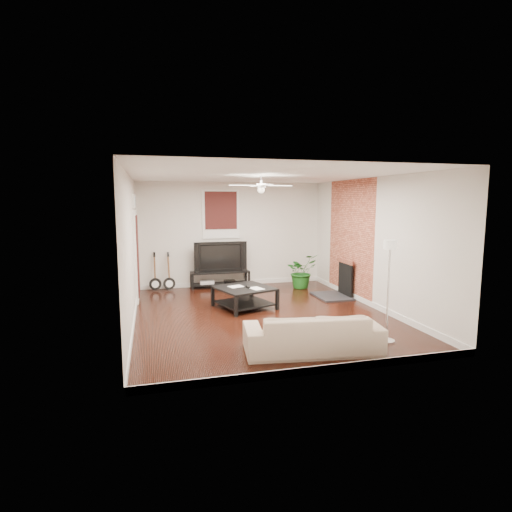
{
  "coord_description": "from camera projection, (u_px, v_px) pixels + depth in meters",
  "views": [
    {
      "loc": [
        -2.13,
        -7.75,
        2.3
      ],
      "look_at": [
        0.0,
        0.4,
        1.15
      ],
      "focal_mm": 28.33,
      "sensor_mm": 36.0,
      "label": 1
    }
  ],
  "objects": [
    {
      "name": "coffee_table",
      "position": [
        244.0,
        297.0,
        8.74
      ],
      "size": [
        1.37,
        1.37,
        0.46
      ],
      "primitive_type": "cube",
      "rotation": [
        0.0,
        0.0,
        0.32
      ],
      "color": "black",
      "rests_on": "floor"
    },
    {
      "name": "floor_lamp",
      "position": [
        388.0,
        291.0,
        6.54
      ],
      "size": [
        0.31,
        0.31,
        1.69
      ],
      "primitive_type": null,
      "rotation": [
        0.0,
        0.0,
        -0.13
      ],
      "color": "silver",
      "rests_on": "floor"
    },
    {
      "name": "guitar_left",
      "position": [
        155.0,
        272.0,
        10.33
      ],
      "size": [
        0.31,
        0.22,
        1.0
      ],
      "primitive_type": null,
      "rotation": [
        0.0,
        0.0,
        -0.01
      ],
      "color": "black",
      "rests_on": "floor"
    },
    {
      "name": "tv",
      "position": [
        220.0,
        256.0,
        10.75
      ],
      "size": [
        1.4,
        0.18,
        0.8
      ],
      "primitive_type": "imported",
      "color": "black",
      "rests_on": "tv_stand"
    },
    {
      "name": "door_left",
      "position": [
        137.0,
        247.0,
        9.31
      ],
      "size": [
        0.08,
        1.0,
        2.5
      ],
      "primitive_type": "cube",
      "color": "white",
      "rests_on": "wall_left"
    },
    {
      "name": "potted_plant",
      "position": [
        301.0,
        271.0,
        10.7
      ],
      "size": [
        1.02,
        0.95,
        0.91
      ],
      "primitive_type": "imported",
      "rotation": [
        0.0,
        0.0,
        0.36
      ],
      "color": "#1A5D1B",
      "rests_on": "floor"
    },
    {
      "name": "room",
      "position": [
        261.0,
        246.0,
        8.08
      ],
      "size": [
        5.01,
        6.01,
        2.81
      ],
      "color": "black",
      "rests_on": "ground"
    },
    {
      "name": "sofa",
      "position": [
        312.0,
        333.0,
        6.18
      ],
      "size": [
        2.16,
        1.08,
        0.61
      ],
      "primitive_type": "imported",
      "rotation": [
        0.0,
        0.0,
        3.01
      ],
      "color": "#BFA58F",
      "rests_on": "floor"
    },
    {
      "name": "fireplace",
      "position": [
        338.0,
        278.0,
        9.72
      ],
      "size": [
        0.8,
        1.1,
        0.92
      ],
      "primitive_type": "cube",
      "color": "black",
      "rests_on": "floor"
    },
    {
      "name": "tv_stand",
      "position": [
        220.0,
        279.0,
        10.82
      ],
      "size": [
        1.56,
        0.42,
        0.44
      ],
      "primitive_type": "cube",
      "color": "black",
      "rests_on": "floor"
    },
    {
      "name": "ceiling_fan",
      "position": [
        261.0,
        186.0,
        7.92
      ],
      "size": [
        1.24,
        1.24,
        0.32
      ],
      "primitive_type": null,
      "color": "white",
      "rests_on": "ceiling"
    },
    {
      "name": "guitar_right",
      "position": [
        169.0,
        271.0,
        10.39
      ],
      "size": [
        0.33,
        0.25,
        1.0
      ],
      "primitive_type": null,
      "rotation": [
        0.0,
        0.0,
        0.1
      ],
      "color": "black",
      "rests_on": "floor"
    },
    {
      "name": "window_back",
      "position": [
        221.0,
        214.0,
        10.78
      ],
      "size": [
        1.0,
        0.06,
        1.3
      ],
      "primitive_type": "cube",
      "color": "black",
      "rests_on": "wall_back"
    },
    {
      "name": "brick_accent",
      "position": [
        350.0,
        239.0,
        9.67
      ],
      "size": [
        0.02,
        2.2,
        2.8
      ],
      "primitive_type": "cube",
      "color": "#9F4733",
      "rests_on": "floor"
    }
  ]
}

